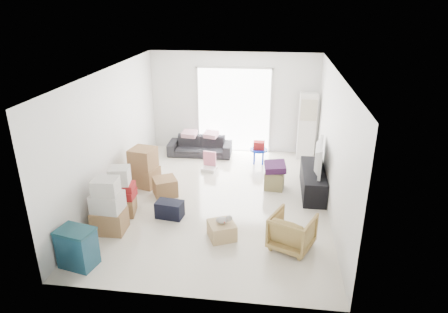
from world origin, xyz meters
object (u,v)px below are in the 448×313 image
(tv_console, at_px, (313,181))
(sofa, at_px, (200,143))
(television, at_px, (314,167))
(armchair, at_px, (292,230))
(ottoman, at_px, (274,180))
(wood_crate, at_px, (222,230))
(kids_table, at_px, (259,148))
(storage_bins, at_px, (77,248))
(ac_tower, at_px, (307,126))

(tv_console, xyz_separation_m, sofa, (-2.86, 1.87, 0.07))
(television, relative_size, armchair, 1.59)
(armchair, height_order, ottoman, armchair)
(tv_console, height_order, sofa, sofa)
(television, height_order, wood_crate, television)
(kids_table, bearing_deg, wood_crate, -97.72)
(television, bearing_deg, storage_bins, 134.98)
(armchair, bearing_deg, kids_table, -54.25)
(tv_console, height_order, storage_bins, storage_bins)
(television, bearing_deg, armchair, 173.09)
(television, xyz_separation_m, sofa, (-2.86, 1.87, -0.27))
(ac_tower, height_order, kids_table, ac_tower)
(armchair, height_order, storage_bins, armchair)
(armchair, xyz_separation_m, storage_bins, (-3.39, -0.94, -0.02))
(kids_table, bearing_deg, television, -49.89)
(storage_bins, bearing_deg, kids_table, 60.18)
(ac_tower, distance_m, sofa, 2.87)
(television, height_order, armchair, armchair)
(ac_tower, relative_size, storage_bins, 2.66)
(sofa, distance_m, kids_table, 1.65)
(tv_console, distance_m, sofa, 3.42)
(television, relative_size, wood_crate, 2.46)
(ac_tower, relative_size, ottoman, 4.23)
(armchair, bearing_deg, television, -78.96)
(kids_table, bearing_deg, ottoman, -73.40)
(tv_console, distance_m, wood_crate, 2.68)
(ottoman, bearing_deg, ac_tower, 68.00)
(ottoman, bearing_deg, television, -5.40)
(wood_crate, bearing_deg, sofa, 106.06)
(armchair, bearing_deg, storage_bins, 39.82)
(tv_console, bearing_deg, kids_table, 130.11)
(tv_console, xyz_separation_m, kids_table, (-1.26, 1.49, 0.15))
(ac_tower, xyz_separation_m, sofa, (-2.81, -0.15, -0.54))
(tv_console, relative_size, kids_table, 2.70)
(ottoman, xyz_separation_m, kids_table, (-0.42, 1.41, 0.21))
(television, height_order, ottoman, television)
(sofa, distance_m, storage_bins, 5.10)
(television, xyz_separation_m, kids_table, (-1.26, 1.49, -0.19))
(storage_bins, xyz_separation_m, ottoman, (3.06, 3.20, -0.12))
(armchair, height_order, kids_table, armchair)
(ac_tower, xyz_separation_m, kids_table, (-1.21, -0.53, -0.46))
(ac_tower, relative_size, tv_console, 1.10)
(storage_bins, bearing_deg, television, 38.66)
(kids_table, bearing_deg, armchair, -78.53)
(ac_tower, bearing_deg, sofa, -176.95)
(sofa, bearing_deg, ottoman, -42.32)
(kids_table, distance_m, wood_crate, 3.58)
(armchair, relative_size, storage_bins, 1.05)
(ac_tower, distance_m, wood_crate, 4.46)
(television, distance_m, armchair, 2.25)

